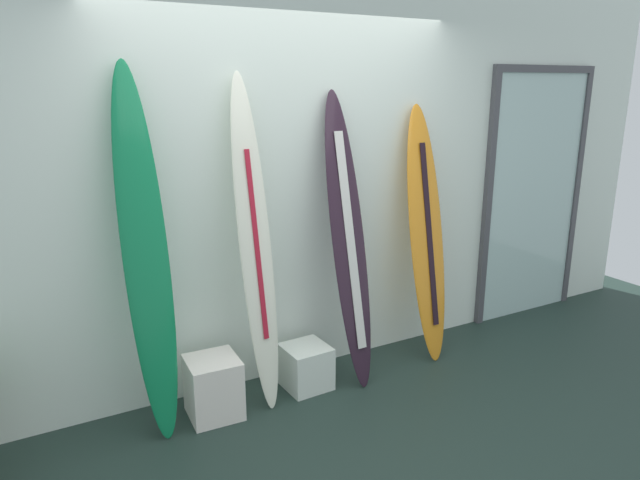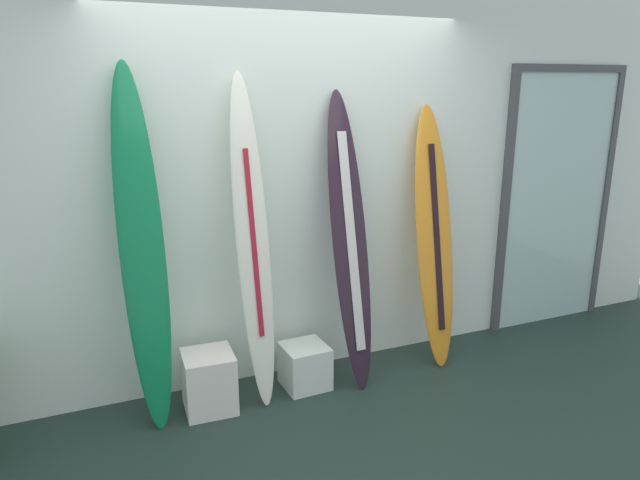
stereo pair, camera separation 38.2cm
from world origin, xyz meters
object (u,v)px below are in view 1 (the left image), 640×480
surfboard_sunset (426,236)px  display_block_left (306,367)px  surfboard_emerald (146,259)px  surfboard_ivory (255,249)px  glass_door (534,191)px  surfboard_charcoal (349,243)px  display_block_center (213,387)px

surfboard_sunset → display_block_left: surfboard_sunset is taller
surfboard_emerald → surfboard_ivory: surfboard_emerald is taller
surfboard_ivory → glass_door: bearing=4.7°
glass_door → surfboard_ivory: bearing=-175.3°
surfboard_ivory → surfboard_sunset: 1.38m
surfboard_sunset → display_block_left: bearing=-178.1°
display_block_left → surfboard_emerald: bearing=178.7°
surfboard_charcoal → display_block_center: size_ratio=5.21×
surfboard_ivory → surfboard_emerald: bearing=-179.7°
surfboard_charcoal → display_block_left: (-0.34, -0.01, -0.84)m
surfboard_emerald → display_block_center: surfboard_emerald is taller
surfboard_ivory → display_block_center: surfboard_ivory is taller
surfboard_charcoal → glass_door: bearing=6.8°
surfboard_emerald → display_block_center: 0.95m
display_block_left → display_block_center: (-0.68, -0.03, 0.04)m
surfboard_ivory → surfboard_charcoal: surfboard_ivory is taller
surfboard_emerald → display_block_left: size_ratio=7.07×
surfboard_ivory → surfboard_charcoal: bearing=-1.8°
surfboard_emerald → surfboard_sunset: bearing=0.3°
surfboard_emerald → surfboard_charcoal: (1.35, -0.02, -0.09)m
surfboard_sunset → surfboard_charcoal: bearing=-177.7°
glass_door → display_block_center: bearing=-174.7°
surfboard_charcoal → display_block_left: bearing=-179.0°
surfboard_sunset → surfboard_emerald: bearing=-179.7°
surfboard_charcoal → display_block_center: (-1.02, -0.04, -0.80)m
surfboard_sunset → display_block_center: bearing=-177.9°
surfboard_ivory → display_block_left: bearing=-4.6°
surfboard_emerald → display_block_center: bearing=-9.0°
surfboard_emerald → glass_door: (3.43, 0.23, 0.05)m
surfboard_charcoal → display_block_center: 1.29m
surfboard_ivory → display_block_center: size_ratio=5.50×
surfboard_emerald → display_block_left: 1.38m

